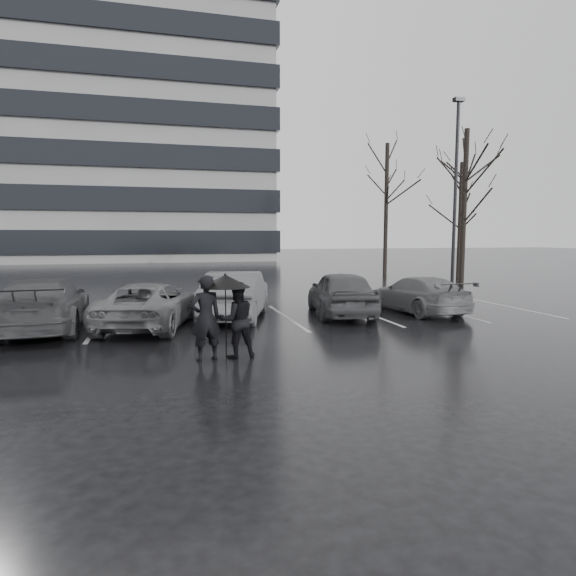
% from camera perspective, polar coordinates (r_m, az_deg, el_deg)
% --- Properties ---
extents(ground, '(160.00, 160.00, 0.00)m').
position_cam_1_polar(ground, '(12.73, 0.01, -5.43)').
color(ground, black).
rests_on(ground, ground).
extents(car_main, '(2.38, 4.51, 1.46)m').
position_cam_1_polar(car_main, '(15.66, 6.30, -0.57)').
color(car_main, black).
rests_on(car_main, ground).
extents(car_west_a, '(2.83, 4.76, 1.48)m').
position_cam_1_polar(car_west_a, '(15.10, -6.15, -0.78)').
color(car_west_a, '#2F2E31').
rests_on(car_west_a, ground).
extents(car_west_b, '(3.13, 4.92, 1.26)m').
position_cam_1_polar(car_west_b, '(14.13, -16.15, -1.92)').
color(car_west_b, '#4C4C4E').
rests_on(car_west_b, ground).
extents(car_west_c, '(2.32, 5.10, 1.45)m').
position_cam_1_polar(car_west_c, '(14.59, -27.03, -1.74)').
color(car_west_c, black).
rests_on(car_west_c, ground).
extents(car_east, '(2.14, 4.35, 1.22)m').
position_cam_1_polar(car_east, '(16.75, 15.06, -0.73)').
color(car_east, '#4C4C4E').
rests_on(car_east, ground).
extents(pedestrian_left, '(0.73, 0.58, 1.78)m').
position_cam_1_polar(pedestrian_left, '(10.03, -9.74, -3.52)').
color(pedestrian_left, black).
rests_on(pedestrian_left, ground).
extents(pedestrian_right, '(0.85, 0.69, 1.61)m').
position_cam_1_polar(pedestrian_right, '(10.21, -6.10, -3.77)').
color(pedestrian_right, black).
rests_on(pedestrian_right, ground).
extents(umbrella, '(1.05, 1.05, 1.79)m').
position_cam_1_polar(umbrella, '(10.12, -7.44, 0.83)').
color(umbrella, black).
rests_on(umbrella, ground).
extents(lamp_post, '(0.49, 0.49, 8.92)m').
position_cam_1_polar(lamp_post, '(24.40, 19.17, 9.43)').
color(lamp_post, gray).
rests_on(lamp_post, ground).
extents(stall_stripes, '(19.72, 5.00, 0.00)m').
position_cam_1_polar(stall_stripes, '(14.98, -5.37, -3.69)').
color(stall_stripes, '#ADADAF').
rests_on(stall_stripes, ground).
extents(tree_east, '(0.26, 0.26, 8.00)m').
position_cam_1_polar(tree_east, '(26.80, 20.15, 8.89)').
color(tree_east, black).
rests_on(tree_east, ground).
extents(tree_ne, '(0.26, 0.26, 7.00)m').
position_cam_1_polar(tree_ne, '(31.48, 19.73, 7.53)').
color(tree_ne, black).
rests_on(tree_ne, ground).
extents(tree_north, '(0.26, 0.26, 8.50)m').
position_cam_1_polar(tree_north, '(32.37, 11.55, 9.05)').
color(tree_north, black).
rests_on(tree_north, ground).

